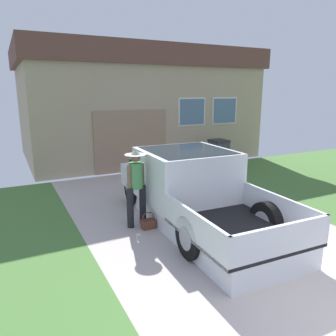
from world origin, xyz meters
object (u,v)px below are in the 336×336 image
Objects in this scene: pickup_truck at (189,189)px; house_with_garage at (135,103)px; wheeled_trash_bin at (219,153)px; handbag at (148,223)px; person_with_hat at (136,183)px.

pickup_truck is 0.52× the size of house_with_garage.
wheeled_trash_bin is at bearing 49.05° from pickup_truck.
handbag is 9.15m from house_with_garage.
pickup_truck reaches higher than wheeled_trash_bin.
pickup_truck is at bearing 6.79° from handbag.
house_with_garage is at bearing 79.19° from pickup_truck.
handbag is 0.04× the size of house_with_garage.
person_with_hat is 0.93m from handbag.
person_with_hat is at bearing -142.39° from wheeled_trash_bin.
handbag is 0.34× the size of wheeled_trash_bin.
pickup_truck is at bearing -20.75° from person_with_hat.
house_with_garage is 4.97m from wheeled_trash_bin.
house_with_garage is (3.13, 8.07, 1.39)m from person_with_hat.
handbag is at bearing -171.20° from pickup_truck.
wheeled_trash_bin reaches higher than handbag.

